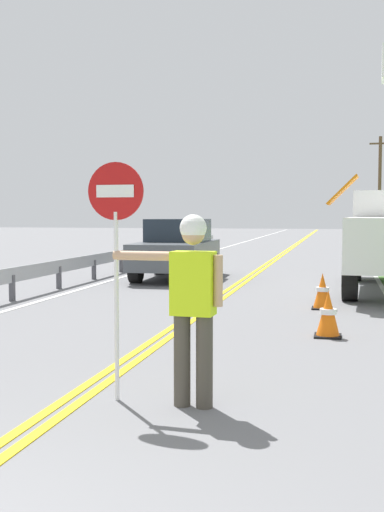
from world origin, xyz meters
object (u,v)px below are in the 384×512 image
object	(u,v)px
flagger_worker	(192,297)
traffic_cone_lead	(328,315)
stop_sign_paddle	(116,227)
traffic_cone_mid	(322,292)
oncoming_sedan_nearest	(177,250)
utility_pole_far	(380,184)

from	to	relation	value
flagger_worker	traffic_cone_lead	size ratio (longest dim) A/B	2.61
stop_sign_paddle	traffic_cone_mid	bearing A→B (deg)	74.54
oncoming_sedan_nearest	traffic_cone_mid	size ratio (longest dim) A/B	5.93
stop_sign_paddle	oncoming_sedan_nearest	xyz separation A→B (m)	(-2.37, 11.52, -0.88)
flagger_worker	traffic_cone_mid	distance (m)	6.73
oncoming_sedan_nearest	traffic_cone_mid	bearing A→B (deg)	-49.77
utility_pole_far	oncoming_sedan_nearest	bearing A→B (deg)	-101.43
stop_sign_paddle	utility_pole_far	xyz separation A→B (m)	(5.46, 50.25, 2.70)
utility_pole_far	traffic_cone_lead	bearing A→B (deg)	-94.29
oncoming_sedan_nearest	traffic_cone_lead	size ratio (longest dim) A/B	5.93
flagger_worker	oncoming_sedan_nearest	distance (m)	11.99
traffic_cone_lead	oncoming_sedan_nearest	bearing A→B (deg)	119.16
utility_pole_far	traffic_cone_mid	distance (m)	44.02
flagger_worker	stop_sign_paddle	size ratio (longest dim) A/B	0.78
flagger_worker	utility_pole_far	bearing A→B (deg)	84.67
traffic_cone_mid	flagger_worker	bearing A→B (deg)	-99.01
stop_sign_paddle	utility_pole_far	world-z (taller)	utility_pole_far
traffic_cone_lead	stop_sign_paddle	bearing A→B (deg)	-117.78
flagger_worker	traffic_cone_lead	xyz separation A→B (m)	(1.20, 3.78, -0.71)
flagger_worker	utility_pole_far	size ratio (longest dim) A/B	0.22
stop_sign_paddle	utility_pole_far	size ratio (longest dim) A/B	0.28
stop_sign_paddle	utility_pole_far	bearing A→B (deg)	83.80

